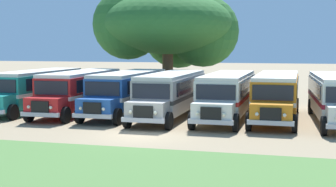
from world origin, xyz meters
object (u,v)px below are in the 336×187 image
at_px(parked_bus_slot_2, 128,90).
at_px(parked_bus_slot_4, 227,93).
at_px(parked_bus_slot_1, 80,89).
at_px(broad_shade_tree, 170,27).
at_px(parked_bus_slot_0, 37,88).
at_px(parked_bus_slot_3, 171,92).
at_px(parked_bus_slot_6, 336,96).
at_px(parked_bus_slot_5, 277,94).

height_order(parked_bus_slot_2, parked_bus_slot_4, same).
relative_size(parked_bus_slot_1, broad_shade_tree, 0.79).
relative_size(parked_bus_slot_0, parked_bus_slot_4, 1.00).
bearing_deg(parked_bus_slot_0, parked_bus_slot_2, 89.10).
bearing_deg(parked_bus_slot_3, parked_bus_slot_2, -102.52).
height_order(parked_bus_slot_2, parked_bus_slot_6, same).
distance_m(parked_bus_slot_3, broad_shade_tree, 14.17).
relative_size(parked_bus_slot_4, parked_bus_slot_6, 0.99).
distance_m(parked_bus_slot_1, parked_bus_slot_2, 3.44).
distance_m(parked_bus_slot_2, parked_bus_slot_6, 13.40).
height_order(parked_bus_slot_5, parked_bus_slot_6, same).
xyz_separation_m(parked_bus_slot_3, parked_bus_slot_6, (10.19, 0.56, 0.00)).
height_order(parked_bus_slot_1, broad_shade_tree, broad_shade_tree).
xyz_separation_m(parked_bus_slot_2, parked_bus_slot_5, (9.87, 0.14, 0.00)).
height_order(parked_bus_slot_3, broad_shade_tree, broad_shade_tree).
relative_size(parked_bus_slot_5, broad_shade_tree, 0.79).
distance_m(parked_bus_slot_3, parked_bus_slot_6, 10.20).
distance_m(parked_bus_slot_1, parked_bus_slot_6, 16.83).
bearing_deg(parked_bus_slot_6, parked_bus_slot_0, -93.88).
distance_m(parked_bus_slot_3, parked_bus_slot_4, 3.63).
xyz_separation_m(parked_bus_slot_0, parked_bus_slot_5, (16.91, 0.02, 0.00)).
bearing_deg(parked_bus_slot_6, parked_bus_slot_1, -92.81).
bearing_deg(parked_bus_slot_5, broad_shade_tree, -139.20).
xyz_separation_m(parked_bus_slot_2, parked_bus_slot_3, (3.21, -0.74, 0.00)).
distance_m(parked_bus_slot_2, broad_shade_tree, 13.05).
xyz_separation_m(parked_bus_slot_0, parked_bus_slot_1, (3.61, -0.36, 0.00)).
bearing_deg(parked_bus_slot_6, parked_bus_slot_3, -89.90).
bearing_deg(parked_bus_slot_3, parked_bus_slot_0, -94.37).
relative_size(parked_bus_slot_3, parked_bus_slot_4, 1.00).
bearing_deg(parked_bus_slot_4, parked_bus_slot_1, -90.23).
relative_size(parked_bus_slot_0, parked_bus_slot_2, 1.00).
bearing_deg(parked_bus_slot_4, parked_bus_slot_5, 100.18).
bearing_deg(parked_bus_slot_6, parked_bus_slot_5, -98.10).
height_order(parked_bus_slot_0, broad_shade_tree, broad_shade_tree).
bearing_deg(parked_bus_slot_1, parked_bus_slot_4, 87.49).
xyz_separation_m(parked_bus_slot_2, broad_shade_tree, (-0.27, 12.15, 4.77)).
bearing_deg(parked_bus_slot_5, parked_bus_slot_6, 85.60).
xyz_separation_m(parked_bus_slot_1, parked_bus_slot_5, (13.30, 0.38, 0.00)).
xyz_separation_m(parked_bus_slot_5, broad_shade_tree, (-10.13, 12.01, 4.77)).
bearing_deg(parked_bus_slot_1, parked_bus_slot_2, 92.34).
height_order(parked_bus_slot_1, parked_bus_slot_3, same).
xyz_separation_m(parked_bus_slot_5, parked_bus_slot_6, (3.53, -0.31, 0.00)).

